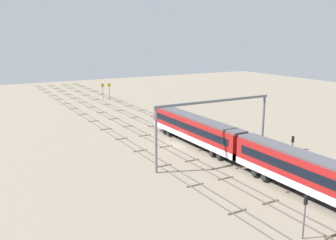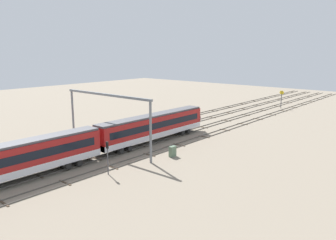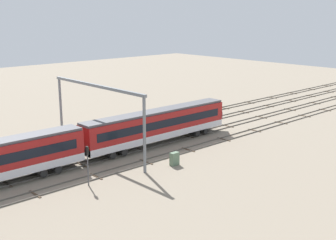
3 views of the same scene
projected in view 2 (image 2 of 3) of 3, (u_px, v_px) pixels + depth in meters
ground_plane at (149, 138)px, 61.97m from camera, size 200.71×200.71×0.00m
track_near_foreground at (179, 145)px, 57.43m from camera, size 184.71×2.40×0.16m
track_with_train at (159, 140)px, 60.45m from camera, size 184.71×2.40×0.16m
track_middle at (140, 136)px, 63.46m from camera, size 184.71×2.40×0.16m
track_second_far at (123, 132)px, 66.47m from camera, size 184.71×2.40×0.16m
overhead_gantry at (107, 108)px, 53.12m from camera, size 0.40×19.58×9.21m
speed_sign_near_foreground at (281, 96)px, 95.58m from camera, size 0.14×1.10×4.76m
speed_sign_mid_trackside at (282, 97)px, 93.03m from camera, size 0.14×1.04×5.04m
signal_light_trackside_departure at (108, 153)px, 43.32m from camera, size 0.31×0.32×4.39m
relay_cabinet at (173, 151)px, 51.14m from camera, size 1.14×0.63×1.61m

